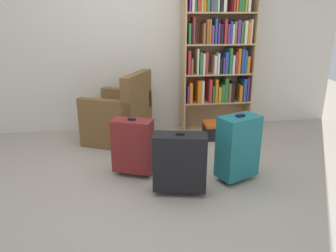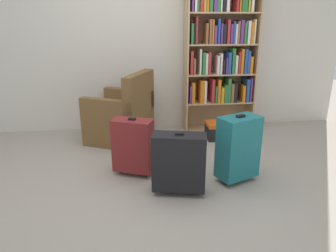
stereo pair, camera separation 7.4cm
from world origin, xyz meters
name	(u,v)px [view 1 (the left image)]	position (x,y,z in m)	size (l,w,h in m)	color
ground_plane	(158,188)	(0.00, 0.00, 0.00)	(9.86, 9.86, 0.00)	#9E9384
back_wall	(142,36)	(0.00, 1.85, 1.30)	(5.63, 0.10, 2.60)	beige
bookshelf	(218,53)	(1.01, 1.62, 1.08)	(0.96, 0.32, 1.98)	tan
armchair	(120,117)	(-0.35, 1.31, 0.32)	(0.93, 0.93, 0.90)	brown
mug	(161,140)	(0.16, 1.13, 0.05)	(0.12, 0.08, 0.10)	red
storage_box	(219,129)	(0.95, 1.22, 0.12)	(0.40, 0.29, 0.22)	black
suitcase_black	(180,162)	(0.19, -0.11, 0.31)	(0.51, 0.30, 0.60)	black
suitcase_dark_red	(133,146)	(-0.22, 0.32, 0.32)	(0.44, 0.33, 0.61)	maroon
suitcase_teal	(238,147)	(0.79, 0.07, 0.36)	(0.45, 0.37, 0.68)	#19666B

